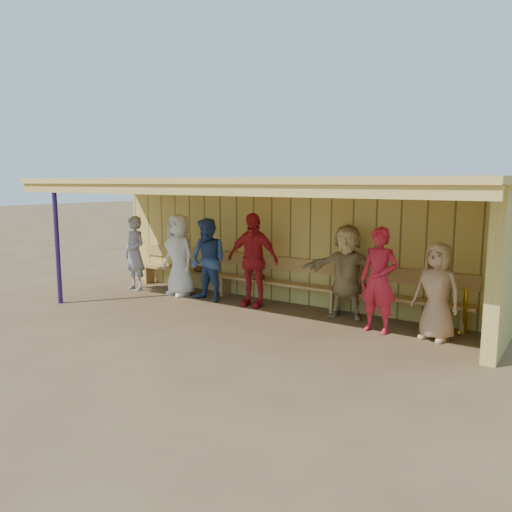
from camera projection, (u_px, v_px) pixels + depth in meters
The scene contains 11 objects.
ground at pixel (245, 314), 9.25m from camera, with size 90.00×90.00×0.00m, color brown.
player_a at pixel (135, 253), 11.24m from camera, with size 0.61×0.40×1.68m, color gray.
player_b at pixel (179, 255), 10.72m from camera, with size 0.86×0.56×1.76m, color white.
player_c at pixel (208, 260), 10.15m from camera, with size 0.83×0.65×1.71m, color #2E4980.
player_d at pixel (252, 260), 9.77m from camera, with size 1.08×0.45×1.84m, color red.
player_f at pixel (346, 272), 8.89m from camera, with size 1.57×0.50×1.69m, color tan.
player_g at pixel (379, 280), 8.04m from camera, with size 0.63×0.41×1.73m, color red.
player_h at pixel (437, 291), 7.67m from camera, with size 0.75×0.49×1.53m, color tan.
dugout_structure at pixel (283, 222), 9.35m from camera, with size 8.80×3.20×2.50m.
bench at pixel (277, 277), 10.09m from camera, with size 7.60×0.34×0.93m.
dugout_equipment at pixel (244, 276), 10.40m from camera, with size 6.55×0.62×0.80m.
Camera 1 is at (5.20, -7.34, 2.43)m, focal length 35.00 mm.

